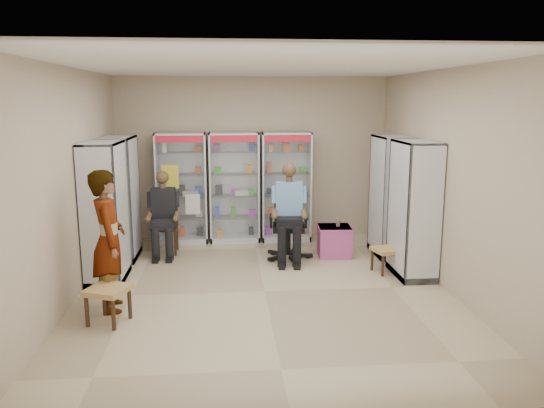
{
  "coord_description": "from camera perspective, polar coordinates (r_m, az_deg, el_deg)",
  "views": [
    {
      "loc": [
        -0.5,
        -6.87,
        2.58
      ],
      "look_at": [
        0.16,
        0.7,
        1.08
      ],
      "focal_mm": 35.0,
      "sensor_mm": 36.0,
      "label": 1
    }
  ],
  "objects": [
    {
      "name": "room_shell",
      "position": [
        6.92,
        -0.84,
        6.08
      ],
      "size": [
        5.02,
        6.02,
        3.01
      ],
      "color": "tan",
      "rests_on": "ground"
    },
    {
      "name": "office_chair",
      "position": [
        8.68,
        1.79,
        -2.14
      ],
      "size": [
        0.7,
        0.7,
        1.17
      ],
      "primitive_type": "cube",
      "rotation": [
        0.0,
        0.0,
        -0.1
      ],
      "color": "black",
      "rests_on": "floor"
    },
    {
      "name": "cabinet_back_right",
      "position": [
        9.79,
        1.5,
        1.86
      ],
      "size": [
        0.9,
        0.5,
        2.0
      ],
      "primitive_type": "cube",
      "color": "#AFB2B6",
      "rests_on": "floor"
    },
    {
      "name": "cabinet_back_mid",
      "position": [
        9.73,
        -4.06,
        1.78
      ],
      "size": [
        0.9,
        0.5,
        2.0
      ],
      "primitive_type": "cube",
      "color": "silver",
      "rests_on": "floor"
    },
    {
      "name": "cabinet_left_far",
      "position": [
        8.98,
        -16.03,
        0.58
      ],
      "size": [
        0.9,
        0.5,
        2.0
      ],
      "primitive_type": "cube",
      "rotation": [
        0.0,
        0.0,
        -1.57
      ],
      "color": "#B7B9BE",
      "rests_on": "floor"
    },
    {
      "name": "tea_glass",
      "position": [
        8.9,
        7.12,
        -2.06
      ],
      "size": [
        0.07,
        0.07,
        0.1
      ],
      "primitive_type": "cylinder",
      "color": "#501406",
      "rests_on": "pink_trunk"
    },
    {
      "name": "wooden_chair",
      "position": [
        9.18,
        -11.45,
        -2.37
      ],
      "size": [
        0.42,
        0.42,
        0.94
      ],
      "primitive_type": "cube",
      "color": "black",
      "rests_on": "floor"
    },
    {
      "name": "woven_stool_b",
      "position": [
        6.6,
        -17.17,
        -10.33
      ],
      "size": [
        0.56,
        0.56,
        0.43
      ],
      "primitive_type": "cube",
      "rotation": [
        0.0,
        0.0,
        -0.37
      ],
      "color": "#A57C45",
      "rests_on": "floor"
    },
    {
      "name": "cabinet_back_left",
      "position": [
        9.76,
        -9.65,
        1.68
      ],
      "size": [
        0.9,
        0.5,
        2.0
      ],
      "primitive_type": "cube",
      "color": "silver",
      "rests_on": "floor"
    },
    {
      "name": "cabinet_right_far",
      "position": [
        9.04,
        12.65,
        0.81
      ],
      "size": [
        0.9,
        0.5,
        2.0
      ],
      "primitive_type": "cube",
      "rotation": [
        0.0,
        0.0,
        1.57
      ],
      "color": "#A3A4AA",
      "rests_on": "floor"
    },
    {
      "name": "cabinet_left_near",
      "position": [
        7.92,
        -17.51,
        -0.87
      ],
      "size": [
        0.9,
        0.5,
        2.0
      ],
      "primitive_type": "cube",
      "rotation": [
        0.0,
        0.0,
        -1.57
      ],
      "color": "silver",
      "rests_on": "floor"
    },
    {
      "name": "floor",
      "position": [
        7.36,
        -0.8,
        -9.38
      ],
      "size": [
        6.0,
        6.0,
        0.0
      ],
      "primitive_type": "plane",
      "color": "tan",
      "rests_on": "ground"
    },
    {
      "name": "pink_trunk",
      "position": [
        8.96,
        6.71,
        -3.98
      ],
      "size": [
        0.56,
        0.54,
        0.51
      ],
      "primitive_type": "cube",
      "rotation": [
        0.0,
        0.0,
        -0.06
      ],
      "color": "#C64F84",
      "rests_on": "floor"
    },
    {
      "name": "seated_customer",
      "position": [
        9.09,
        -11.53,
        -1.21
      ],
      "size": [
        0.44,
        0.6,
        1.34
      ],
      "primitive_type": null,
      "color": "black",
      "rests_on": "floor"
    },
    {
      "name": "standing_man",
      "position": [
        6.81,
        -17.17,
        -3.81
      ],
      "size": [
        0.55,
        0.72,
        1.76
      ],
      "primitive_type": "imported",
      "rotation": [
        0.0,
        0.0,
        1.79
      ],
      "color": "#98989B",
      "rests_on": "floor"
    },
    {
      "name": "seated_shopkeeper",
      "position": [
        8.59,
        1.84,
        -1.17
      ],
      "size": [
        0.55,
        0.73,
        1.49
      ],
      "primitive_type": null,
      "rotation": [
        0.0,
        0.0,
        -0.1
      ],
      "color": "#66A2CB",
      "rests_on": "floor"
    },
    {
      "name": "cabinet_right_near",
      "position": [
        8.02,
        15.01,
        -0.6
      ],
      "size": [
        0.9,
        0.5,
        2.0
      ],
      "primitive_type": "cube",
      "rotation": [
        0.0,
        0.0,
        1.57
      ],
      "color": "#ABAEB2",
      "rests_on": "floor"
    },
    {
      "name": "woven_stool_a",
      "position": [
        8.26,
        12.18,
        -5.92
      ],
      "size": [
        0.47,
        0.47,
        0.38
      ],
      "primitive_type": "cube",
      "rotation": [
        0.0,
        0.0,
        0.26
      ],
      "color": "#AD8449",
      "rests_on": "floor"
    }
  ]
}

